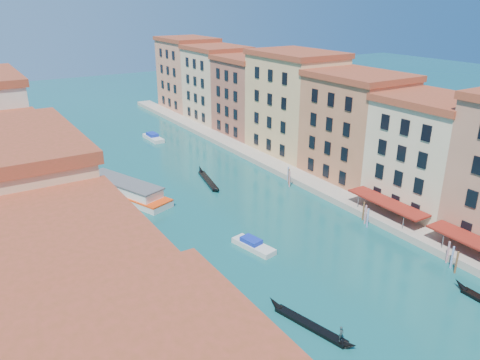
# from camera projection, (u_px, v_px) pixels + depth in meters

# --- Properties ---
(right_bank_palazzos) EXTENTS (12.80, 128.40, 21.00)m
(right_bank_palazzos) POSITION_uv_depth(u_px,v_px,m) (314.00, 114.00, 89.16)
(right_bank_palazzos) COLOR #A64631
(right_bank_palazzos) RESTS_ON ground
(quay) EXTENTS (4.00, 140.00, 1.00)m
(quay) POSITION_uv_depth(u_px,v_px,m) (278.00, 167.00, 88.57)
(quay) COLOR #AB9B8A
(quay) RESTS_ON ground
(mooring_poles_right) EXTENTS (1.44, 54.24, 3.20)m
(mooring_poles_right) POSITION_uv_depth(u_px,v_px,m) (432.00, 248.00, 58.20)
(mooring_poles_right) COLOR brown
(mooring_poles_right) RESTS_ON ground
(vaporetto_far) EXTENTS (10.63, 19.04, 2.79)m
(vaporetto_far) POSITION_uv_depth(u_px,v_px,m) (123.00, 189.00, 76.39)
(vaporetto_far) COLOR silver
(vaporetto_far) RESTS_ON ground
(gondola_fore) EXTENTS (3.48, 10.72, 2.17)m
(gondola_fore) POSITION_uv_depth(u_px,v_px,m) (310.00, 324.00, 46.10)
(gondola_fore) COLOR black
(gondola_fore) RESTS_ON ground
(gondola_far) EXTENTS (3.54, 12.21, 1.74)m
(gondola_far) POSITION_uv_depth(u_px,v_px,m) (208.00, 180.00, 82.92)
(gondola_far) COLOR black
(gondola_far) RESTS_ON ground
(motorboat_mid) EXTENTS (3.26, 6.59, 1.31)m
(motorboat_mid) POSITION_uv_depth(u_px,v_px,m) (253.00, 245.00, 60.69)
(motorboat_mid) COLOR beige
(motorboat_mid) RESTS_ON ground
(motorboat_far) EXTENTS (2.52, 7.34, 1.50)m
(motorboat_far) POSITION_uv_depth(u_px,v_px,m) (153.00, 137.00, 107.52)
(motorboat_far) COLOR silver
(motorboat_far) RESTS_ON ground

